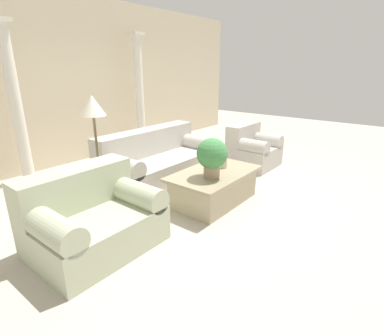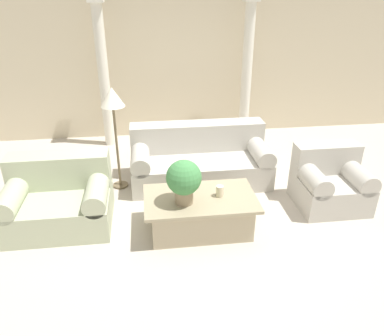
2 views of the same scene
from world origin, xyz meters
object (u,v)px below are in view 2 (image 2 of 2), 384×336
sofa_long (199,159)px  floor_lamp (113,104)px  coffee_table (200,213)px  armchair (330,181)px  potted_plant (184,179)px  loveseat (59,198)px

sofa_long → floor_lamp: bearing=-175.8°
coffee_table → sofa_long: bearing=82.0°
armchair → coffee_table: bearing=-168.6°
coffee_table → potted_plant: (-0.21, -0.10, 0.54)m
armchair → sofa_long: bearing=150.4°
sofa_long → potted_plant: (-0.40, -1.43, 0.43)m
sofa_long → armchair: sofa_long is taller
sofa_long → coffee_table: size_ratio=1.53×
loveseat → potted_plant: bearing=-17.6°
coffee_table → armchair: size_ratio=1.51×
potted_plant → floor_lamp: bearing=122.0°
floor_lamp → loveseat: bearing=-130.1°
potted_plant → floor_lamp: 1.67m
potted_plant → floor_lamp: size_ratio=0.35×
armchair → potted_plant: bearing=-167.2°
sofa_long → armchair: bearing=-29.6°
sofa_long → floor_lamp: 1.57m
loveseat → coffee_table: (1.76, -0.40, -0.11)m
coffee_table → floor_lamp: (-1.05, 1.24, 1.07)m
sofa_long → armchair: (1.68, -0.96, 0.01)m
sofa_long → potted_plant: bearing=-105.4°
potted_plant → loveseat: bearing=162.4°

